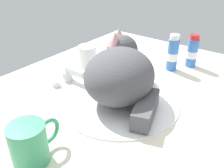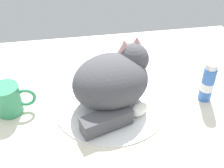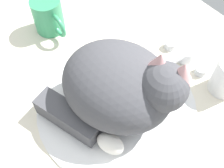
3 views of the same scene
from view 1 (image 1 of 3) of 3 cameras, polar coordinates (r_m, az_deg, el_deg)
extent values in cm
cube|color=silver|center=(72.71, 1.60, -4.92)|extent=(110.00, 82.50, 3.00)
cylinder|color=white|center=(71.65, 1.62, -3.64)|extent=(34.65, 34.65, 0.86)
cylinder|color=silver|center=(83.48, -10.23, 1.90)|extent=(3.60, 3.60, 3.30)
cube|color=silver|center=(79.72, -8.46, 2.83)|extent=(2.00, 7.81, 2.00)
cylinder|color=silver|center=(80.95, -12.78, 0.11)|extent=(2.80, 2.80, 1.80)
cylinder|color=silver|center=(86.90, -7.77, 2.69)|extent=(2.80, 2.80, 1.80)
ellipsoid|color=#4C4C51|center=(67.73, 1.71, 1.95)|extent=(27.87, 25.95, 14.83)
sphere|color=#4C4C51|center=(73.84, 2.37, 7.79)|extent=(11.99, 11.99, 9.29)
ellipsoid|color=white|center=(73.02, 1.98, 5.65)|extent=(7.46, 6.93, 5.11)
cone|color=#DB9E9E|center=(70.98, 0.72, 10.31)|extent=(5.40, 5.40, 4.18)
cone|color=#DB9E9E|center=(74.81, 1.61, 11.30)|extent=(5.40, 5.40, 4.18)
cube|color=#4C4C51|center=(63.72, 7.75, -5.63)|extent=(15.04, 8.84, 4.57)
ellipsoid|color=white|center=(72.32, 9.45, -1.42)|extent=(6.52, 5.36, 4.11)
cylinder|color=#389966|center=(53.66, -18.68, -13.01)|extent=(7.62, 7.62, 9.07)
torus|color=#389966|center=(55.68, -14.50, -10.50)|extent=(6.08, 1.00, 6.08)
cylinder|color=white|center=(89.74, -5.59, 6.13)|extent=(6.45, 6.45, 8.68)
cylinder|color=#3870C6|center=(90.71, 13.78, 6.55)|extent=(3.85, 3.85, 11.26)
cylinder|color=white|center=(90.92, 13.73, 6.22)|extent=(3.93, 3.93, 2.81)
cylinder|color=white|center=(88.50, 14.27, 10.44)|extent=(3.28, 3.28, 1.80)
cylinder|color=#3870C6|center=(95.70, 17.96, 6.84)|extent=(3.90, 3.90, 10.32)
cylinder|color=white|center=(95.89, 17.92, 6.56)|extent=(3.98, 3.98, 2.58)
cylinder|color=red|center=(93.72, 18.53, 10.26)|extent=(3.32, 3.32, 1.80)
camera|label=2|loc=(0.55, 90.95, 27.11)|focal=48.32mm
camera|label=3|loc=(0.75, 31.03, 36.29)|focal=44.26mm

